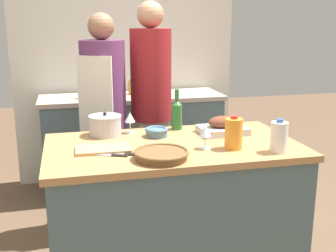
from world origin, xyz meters
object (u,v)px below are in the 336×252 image
at_px(stock_pot, 105,125).
at_px(person_cook_guest, 151,102).
at_px(wine_bottle_green, 177,114).
at_px(knife_paring, 108,155).
at_px(mixing_bowl, 156,132).
at_px(wicker_basket, 161,154).
at_px(juice_jug, 234,133).
at_px(person_cook_aproned, 104,114).
at_px(wine_glass_right, 205,132).
at_px(knife_chef, 120,154).
at_px(condiment_bottle_tall, 84,91).
at_px(condiment_bottle_extra, 131,88).
at_px(cutting_board, 103,149).
at_px(wine_glass_left, 130,118).
at_px(condiment_bottle_short, 149,86).
at_px(milk_jug, 279,137).
at_px(roasting_pan, 223,127).

xyz_separation_m(stock_pot, person_cook_guest, (0.42, 0.61, 0.02)).
height_order(wine_bottle_green, knife_paring, wine_bottle_green).
distance_m(mixing_bowl, knife_paring, 0.47).
bearing_deg(wicker_basket, person_cook_guest, 81.20).
bearing_deg(juice_jug, person_cook_aproned, 123.43).
xyz_separation_m(wine_glass_right, knife_chef, (-0.49, 0.01, -0.10)).
bearing_deg(condiment_bottle_tall, condiment_bottle_extra, 12.73).
relative_size(wicker_basket, condiment_bottle_tall, 2.02).
xyz_separation_m(wine_bottle_green, knife_paring, (-0.51, -0.47, -0.11)).
bearing_deg(person_cook_aproned, cutting_board, -69.13).
height_order(wine_glass_right, knife_chef, wine_glass_right).
bearing_deg(juice_jug, wine_glass_left, 137.46).
bearing_deg(wine_bottle_green, wine_glass_right, -84.45).
relative_size(mixing_bowl, condiment_bottle_short, 1.05).
xyz_separation_m(knife_chef, condiment_bottle_short, (0.52, 1.81, 0.08)).
bearing_deg(wine_glass_right, knife_chef, 179.37).
bearing_deg(milk_jug, condiment_bottle_tall, 118.71).
bearing_deg(wicker_basket, wine_bottle_green, 67.83).
distance_m(wicker_basket, cutting_board, 0.37).
bearing_deg(stock_pot, wine_glass_left, 5.96).
distance_m(roasting_pan, condiment_bottle_short, 1.54).
distance_m(juice_jug, condiment_bottle_tall, 1.86).
xyz_separation_m(juice_jug, wine_glass_left, (-0.53, 0.48, 0.01)).
bearing_deg(condiment_bottle_tall, milk_jug, -61.29).
xyz_separation_m(condiment_bottle_short, condiment_bottle_extra, (-0.19, -0.05, 0.00)).
distance_m(knife_chef, condiment_bottle_short, 1.89).
height_order(condiment_bottle_short, condiment_bottle_extra, condiment_bottle_extra).
xyz_separation_m(stock_pot, knife_paring, (-0.03, -0.43, -0.06)).
bearing_deg(condiment_bottle_extra, knife_chef, -100.90).
bearing_deg(milk_jug, juice_jug, 151.85).
bearing_deg(milk_jug, person_cook_aproned, 128.32).
bearing_deg(wine_glass_right, stock_pot, 141.01).
bearing_deg(condiment_bottle_extra, mixing_bowl, -92.57).
relative_size(stock_pot, knife_chef, 0.74).
relative_size(milk_jug, condiment_bottle_extra, 1.31).
xyz_separation_m(mixing_bowl, milk_jug, (0.60, -0.48, 0.06)).
height_order(cutting_board, person_cook_guest, person_cook_guest).
bearing_deg(condiment_bottle_tall, wine_bottle_green, -64.54).
distance_m(stock_pot, condiment_bottle_extra, 1.39).
relative_size(condiment_bottle_tall, condiment_bottle_short, 1.04).
xyz_separation_m(knife_paring, person_cook_aproned, (0.07, 0.95, 0.02)).
bearing_deg(milk_jug, knife_paring, 170.42).
distance_m(roasting_pan, mixing_bowl, 0.44).
relative_size(wicker_basket, milk_jug, 1.57).
bearing_deg(roasting_pan, wine_bottle_green, 146.16).
relative_size(wine_bottle_green, knife_chef, 0.97).
bearing_deg(condiment_bottle_short, wine_glass_left, -106.29).
bearing_deg(condiment_bottle_short, person_cook_guest, -100.14).
distance_m(cutting_board, knife_paring, 0.10).
relative_size(wine_glass_left, person_cook_aproned, 0.08).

